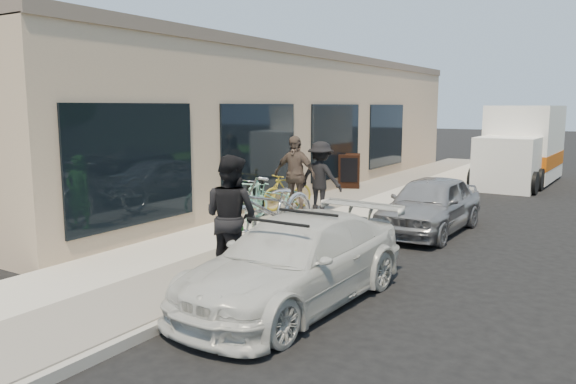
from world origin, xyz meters
The scene contains 17 objects.
ground centered at (0.00, 0.00, 0.00)m, with size 120.00×120.00×0.00m, color black.
sidewalk centered at (-2.00, 3.00, 0.07)m, with size 3.00×34.00×0.15m, color #BBB5A9.
curb centered at (-0.45, 3.00, 0.07)m, with size 0.12×34.00×0.13m, color #A09B92.
storefront centered at (-5.24, 7.99, 2.12)m, with size 3.60×20.00×4.22m.
bike_rack centered at (-3.01, 3.15, 0.67)m, with size 0.10×0.62×0.87m.
sandwich_board centered at (-3.21, 8.38, 0.69)m, with size 0.85×0.85×1.05m.
sedan_white centered at (0.41, -0.83, 0.58)m, with size 1.88×4.12×1.21m.
sedan_silver centered at (0.59, 4.39, 0.60)m, with size 1.41×3.51×1.20m, color gray.
moving_truck centered at (0.82, 13.64, 1.18)m, with size 2.17×5.48×2.67m.
tandem_bike centered at (-1.28, 1.15, 0.83)m, with size 0.90×2.58×1.36m, color silver.
woman_rider centered at (-1.48, 0.28, 0.91)m, with size 0.55×0.36×1.52m, color green.
man_standing centered at (-0.74, -0.72, 1.06)m, with size 0.88×0.69×1.81m, color black.
cruiser_bike_a centered at (-2.88, 2.89, 0.61)m, with size 0.43×1.53×0.92m, color #97E1C8.
cruiser_bike_b centered at (-2.81, 3.67, 0.55)m, with size 0.53×1.52×0.80m, color #97E1C8.
cruiser_bike_c centered at (-2.94, 4.38, 0.60)m, with size 0.43×1.51×0.91m, color gold.
bystander_a centered at (-2.07, 4.44, 0.99)m, with size 1.09×0.62×1.68m, color black.
bystander_b centered at (-2.54, 4.05, 1.06)m, with size 1.07×0.45×1.82m, color brown.
Camera 1 is at (4.18, -7.07, 2.64)m, focal length 35.00 mm.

